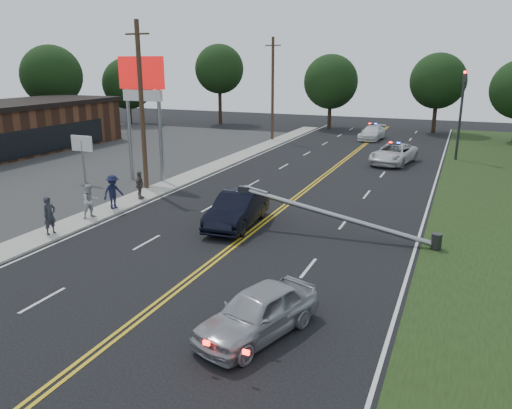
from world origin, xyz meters
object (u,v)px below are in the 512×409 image
at_px(utility_pole_far, 273,89).
at_px(waiting_sedan, 258,312).
at_px(pylon_sign, 142,89).
at_px(fallen_streetlight, 345,218).
at_px(emergency_b, 372,133).
at_px(bystander_d, 140,185).
at_px(crashed_sedan, 237,209).
at_px(bystander_c, 113,192).
at_px(emergency_a, 394,154).
at_px(bystander_a, 50,215).
at_px(small_sign, 82,147).
at_px(traffic_signal, 461,107).
at_px(utility_pole_mid, 142,107).
at_px(bystander_b, 90,201).

bearing_deg(utility_pole_far, waiting_sedan, -69.82).
relative_size(pylon_sign, fallen_streetlight, 0.85).
distance_m(emergency_b, bystander_d, 29.77).
height_order(crashed_sedan, bystander_c, bystander_c).
relative_size(emergency_a, bystander_c, 3.01).
xyz_separation_m(waiting_sedan, bystander_a, (-11.92, 4.27, 0.27)).
bearing_deg(pylon_sign, emergency_a, 40.94).
bearing_deg(bystander_d, waiting_sedan, -147.54).
height_order(waiting_sedan, bystander_d, bystander_d).
relative_size(small_sign, fallen_streetlight, 0.33).
relative_size(bystander_a, bystander_d, 1.09).
bearing_deg(traffic_signal, emergency_b, 134.70).
bearing_deg(waiting_sedan, small_sign, 162.15).
xyz_separation_m(traffic_signal, utility_pole_mid, (-17.50, -18.00, 0.88)).
xyz_separation_m(fallen_streetlight, bystander_b, (-12.34, -2.29, 0.06)).
height_order(bystander_b, bystander_c, bystander_c).
relative_size(waiting_sedan, emergency_b, 0.88).
distance_m(small_sign, bystander_b, 8.69).
xyz_separation_m(crashed_sedan, emergency_a, (4.83, 18.73, -0.05)).
xyz_separation_m(pylon_sign, utility_pole_far, (1.30, 20.00, -0.91)).
bearing_deg(emergency_a, waiting_sedan, -79.98).
xyz_separation_m(small_sign, bystander_b, (5.85, -6.29, -1.36)).
height_order(emergency_a, bystander_d, bystander_d).
bearing_deg(small_sign, bystander_c, -37.65).
bearing_deg(crashed_sedan, traffic_signal, 63.35).
xyz_separation_m(fallen_streetlight, crashed_sedan, (-5.20, -0.31, -0.10)).
distance_m(traffic_signal, utility_pole_far, 17.97).
distance_m(utility_pole_far, bystander_d, 24.72).
xyz_separation_m(utility_pole_mid, bystander_d, (1.19, -2.33, -4.16)).
height_order(pylon_sign, emergency_b, pylon_sign).
distance_m(pylon_sign, bystander_b, 9.97).
distance_m(crashed_sedan, emergency_b, 30.65).
relative_size(utility_pole_mid, utility_pole_far, 1.00).
bearing_deg(waiting_sedan, bystander_c, 162.62).
relative_size(small_sign, utility_pole_mid, 0.31).
bearing_deg(emergency_b, bystander_c, -99.57).
xyz_separation_m(waiting_sedan, bystander_c, (-11.88, 8.72, 0.31)).
relative_size(waiting_sedan, bystander_c, 2.32).
distance_m(waiting_sedan, bystander_b, 13.79).
xyz_separation_m(crashed_sedan, emergency_b, (1.07, 30.63, -0.12)).
height_order(emergency_a, bystander_c, bystander_c).
relative_size(waiting_sedan, bystander_d, 2.65).
height_order(traffic_signal, bystander_b, traffic_signal).
bearing_deg(waiting_sedan, emergency_a, 108.75).
distance_m(small_sign, fallen_streetlight, 18.68).
relative_size(utility_pole_far, bystander_d, 6.24).
bearing_deg(bystander_d, bystander_a, 163.94).
bearing_deg(emergency_a, fallen_streetlight, -78.70).
bearing_deg(utility_pole_far, emergency_a, -30.22).
height_order(crashed_sedan, bystander_a, bystander_a).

